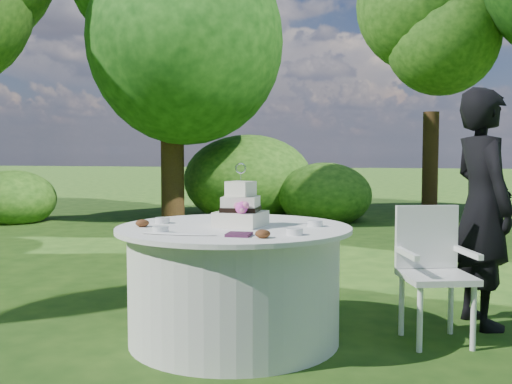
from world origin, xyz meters
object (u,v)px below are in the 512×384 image
at_px(cake, 241,209).
at_px(chair, 432,263).
at_px(napkins, 239,234).
at_px(guest, 483,208).
at_px(table, 234,283).

height_order(cake, chair, cake).
distance_m(napkins, chair, 1.40).
relative_size(napkins, guest, 0.08).
bearing_deg(table, cake, 1.98).
bearing_deg(table, guest, 23.07).
height_order(napkins, chair, chair).
relative_size(guest, chair, 1.92).
distance_m(guest, table, 1.88).
xyz_separation_m(guest, chair, (-0.37, -0.41, -0.34)).
relative_size(napkins, chair, 0.16).
height_order(guest, cake, guest).
bearing_deg(guest, napkins, 107.36).
bearing_deg(guest, cake, 94.09).
distance_m(napkins, cake, 0.46).
distance_m(napkins, guest, 1.92).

